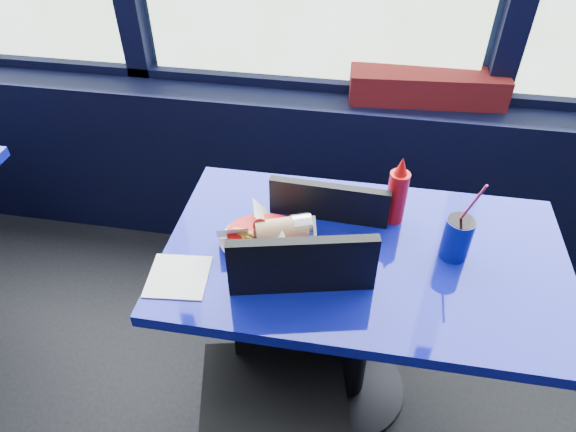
# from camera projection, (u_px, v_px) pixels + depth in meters

# --- Properties ---
(window_sill) EXTENTS (5.00, 0.26, 0.80)m
(window_sill) POSITION_uv_depth(u_px,v_px,m) (305.00, 171.00, 2.46)
(window_sill) COLOR black
(window_sill) RESTS_ON ground
(near_table) EXTENTS (1.20, 0.70, 0.75)m
(near_table) POSITION_uv_depth(u_px,v_px,m) (360.00, 292.00, 1.66)
(near_table) COLOR black
(near_table) RESTS_ON ground
(chair_near_front) EXTENTS (0.51, 0.51, 0.93)m
(chair_near_front) POSITION_uv_depth(u_px,v_px,m) (285.00, 366.00, 1.49)
(chair_near_front) COLOR black
(chair_near_front) RESTS_ON ground
(chair_near_back) EXTENTS (0.42, 0.42, 0.88)m
(chair_near_back) POSITION_uv_depth(u_px,v_px,m) (326.00, 248.00, 1.90)
(chair_near_back) COLOR black
(chair_near_back) RESTS_ON ground
(planter_box) EXTENTS (0.65, 0.21, 0.13)m
(planter_box) POSITION_uv_depth(u_px,v_px,m) (427.00, 87.00, 2.12)
(planter_box) COLOR maroon
(planter_box) RESTS_ON window_sill
(food_basket) EXTENTS (0.27, 0.26, 0.10)m
(food_basket) POSITION_uv_depth(u_px,v_px,m) (269.00, 236.00, 1.54)
(food_basket) COLOR red
(food_basket) RESTS_ON near_table
(ketchup_bottle) EXTENTS (0.06, 0.06, 0.24)m
(ketchup_bottle) POSITION_uv_depth(u_px,v_px,m) (397.00, 193.00, 1.59)
(ketchup_bottle) COLOR red
(ketchup_bottle) RESTS_ON near_table
(soda_cup) EXTENTS (0.08, 0.08, 0.28)m
(soda_cup) POSITION_uv_depth(u_px,v_px,m) (457.00, 237.00, 1.49)
(soda_cup) COLOR navy
(soda_cup) RESTS_ON near_table
(napkin) EXTENTS (0.19, 0.19, 0.00)m
(napkin) POSITION_uv_depth(u_px,v_px,m) (178.00, 276.00, 1.46)
(napkin) COLOR white
(napkin) RESTS_ON near_table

